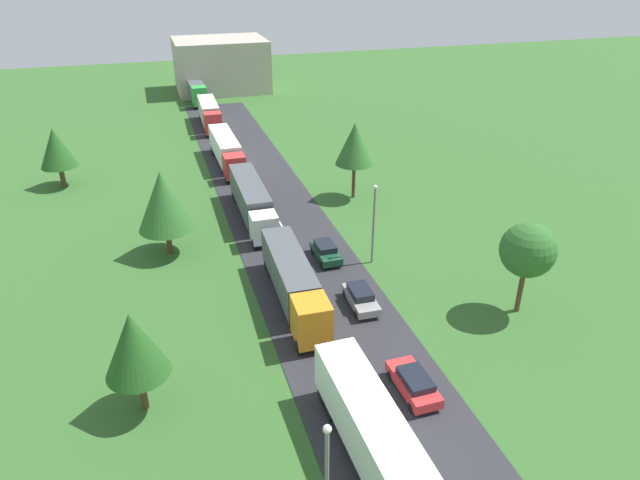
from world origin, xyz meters
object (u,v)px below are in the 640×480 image
object	(u,v)px
lamppost_second	(374,220)
car_second	(414,383)
truck_second	(294,281)
tree_elm	(134,345)
tree_oak	(355,144)
car_third	(361,297)
truck_fourth	(226,149)
truck_third	(252,199)
distant_building	(221,65)
truck_fifth	(209,113)
tree_pine	(528,250)
truck_sixth	(195,89)
tree_birch	(56,148)
car_fourth	(326,251)
tree_ash	(163,201)
truck_lead	(380,446)

from	to	relation	value
lamppost_second	car_second	bearing A→B (deg)	-102.72
truck_second	tree_elm	world-z (taller)	tree_elm
tree_oak	car_third	bearing A→B (deg)	-108.47
tree_elm	truck_fourth	bearing A→B (deg)	74.52
truck_third	distant_building	size ratio (longest dim) A/B	0.83
truck_fifth	tree_pine	distance (m)	58.97
truck_fifth	truck_sixth	distance (m)	17.46
truck_third	tree_elm	world-z (taller)	tree_elm
lamppost_second	tree_birch	world-z (taller)	lamppost_second
truck_second	tree_birch	distance (m)	37.13
truck_fourth	car_fourth	bearing A→B (deg)	-80.22
distant_building	truck_fifth	bearing A→B (deg)	-102.72
tree_oak	distant_building	world-z (taller)	distant_building
tree_pine	truck_third	bearing A→B (deg)	126.17
truck_sixth	tree_birch	bearing A→B (deg)	-117.55
lamppost_second	tree_ash	world-z (taller)	tree_ash
car_third	distant_building	world-z (taller)	distant_building
tree_oak	tree_birch	world-z (taller)	tree_oak
truck_fifth	truck_lead	bearing A→B (deg)	-89.91
truck_fourth	truck_sixth	world-z (taller)	truck_sixth
truck_sixth	tree_birch	distance (m)	41.41
tree_oak	tree_birch	xyz separation A→B (m)	(-31.12, 12.94, -1.53)
truck_lead	truck_sixth	distance (m)	85.29
truck_fifth	tree_elm	distance (m)	60.14
tree_birch	tree_oak	bearing A→B (deg)	-22.58
tree_oak	truck_third	bearing A→B (deg)	-169.21
car_second	car_third	bearing A→B (deg)	88.53
lamppost_second	truck_second	bearing A→B (deg)	-152.22
car_fourth	lamppost_second	distance (m)	5.28
truck_sixth	distant_building	distance (m)	9.44
car_second	tree_pine	bearing A→B (deg)	27.29
truck_lead	car_third	world-z (taller)	truck_lead
tree_pine	truck_fourth	bearing A→B (deg)	112.79
truck_fifth	tree_pine	bearing A→B (deg)	-74.06
tree_elm	tree_ash	world-z (taller)	tree_ash
truck_fourth	tree_pine	bearing A→B (deg)	-67.21
car_fourth	tree_pine	xyz separation A→B (m)	(11.68, -11.92, 4.44)
car_third	truck_lead	bearing A→B (deg)	-107.24
car_third	tree_elm	xyz separation A→B (m)	(-16.39, -6.37, 3.94)
car_fourth	tree_elm	size ratio (longest dim) A/B	0.61
car_third	tree_elm	size ratio (longest dim) A/B	0.63
truck_lead	tree_ash	distance (m)	29.94
tree_birch	tree_pine	distance (m)	51.67
truck_sixth	tree_ash	xyz separation A→B (m)	(-8.40, -56.84, 3.08)
car_fourth	lamppost_second	xyz separation A→B (m)	(3.76, -1.67, 3.31)
car_fourth	truck_sixth	bearing A→B (deg)	94.43
truck_lead	tree_oak	xyz separation A→B (m)	(11.57, 35.70, 3.94)
truck_fourth	car_second	bearing A→B (deg)	-83.97
distant_building	car_second	bearing A→B (deg)	-90.61
truck_sixth	car_fourth	world-z (taller)	truck_sixth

